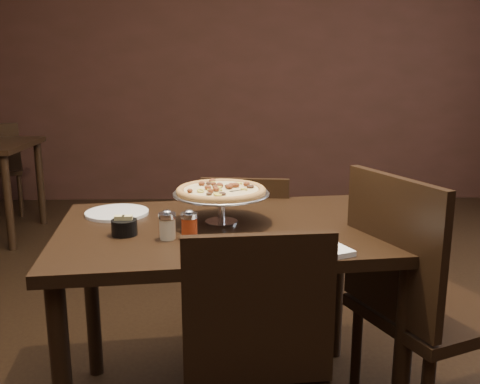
{
  "coord_description": "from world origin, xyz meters",
  "views": [
    {
      "loc": [
        -0.01,
        -1.94,
        1.35
      ],
      "look_at": [
        0.03,
        0.01,
        0.89
      ],
      "focal_mm": 40.0,
      "sensor_mm": 36.0,
      "label": 1
    }
  ],
  "objects": [
    {
      "name": "room",
      "position": [
        0.06,
        0.03,
        1.4
      ],
      "size": [
        6.04,
        7.04,
        2.84
      ],
      "color": "black",
      "rests_on": "ground"
    },
    {
      "name": "dining_table",
      "position": [
        -0.02,
        -0.04,
        0.67
      ],
      "size": [
        1.32,
        0.96,
        0.77
      ],
      "rotation": [
        0.0,
        0.0,
        0.12
      ],
      "color": "black",
      "rests_on": "ground"
    },
    {
      "name": "pizza_stand",
      "position": [
        -0.04,
        0.0,
        0.89
      ],
      "size": [
        0.36,
        0.36,
        0.15
      ],
      "color": "silver",
      "rests_on": "dining_table"
    },
    {
      "name": "parmesan_shaker",
      "position": [
        -0.22,
        -0.19,
        0.82
      ],
      "size": [
        0.06,
        0.06,
        0.1
      ],
      "color": "beige",
      "rests_on": "dining_table"
    },
    {
      "name": "pepper_flake_shaker",
      "position": [
        -0.15,
        -0.18,
        0.82
      ],
      "size": [
        0.06,
        0.06,
        0.1
      ],
      "color": "maroon",
      "rests_on": "dining_table"
    },
    {
      "name": "packet_caddy",
      "position": [
        -0.38,
        -0.14,
        0.8
      ],
      "size": [
        0.09,
        0.09,
        0.07
      ],
      "rotation": [
        0.0,
        0.0,
        0.04
      ],
      "color": "black",
      "rests_on": "dining_table"
    },
    {
      "name": "napkin_stack",
      "position": [
        0.28,
        -0.34,
        0.78
      ],
      "size": [
        0.21,
        0.21,
        0.02
      ],
      "primitive_type": "cube",
      "rotation": [
        0.0,
        0.0,
        0.43
      ],
      "color": "white",
      "rests_on": "dining_table"
    },
    {
      "name": "plate_left",
      "position": [
        -0.46,
        0.13,
        0.78
      ],
      "size": [
        0.25,
        0.25,
        0.01
      ],
      "primitive_type": "cylinder",
      "color": "white",
      "rests_on": "dining_table"
    },
    {
      "name": "plate_near",
      "position": [
        0.11,
        -0.28,
        0.78
      ],
      "size": [
        0.21,
        0.21,
        0.01
      ],
      "primitive_type": "cylinder",
      "color": "white",
      "rests_on": "dining_table"
    },
    {
      "name": "serving_spatula",
      "position": [
        0.05,
        -0.01,
        0.89
      ],
      "size": [
        0.17,
        0.17,
        0.02
      ],
      "rotation": [
        0.0,
        0.0,
        -0.93
      ],
      "color": "silver",
      "rests_on": "pizza_stand"
    },
    {
      "name": "chair_far",
      "position": [
        0.07,
        0.52,
        0.47
      ],
      "size": [
        0.44,
        0.44,
        0.86
      ],
      "rotation": [
        0.0,
        0.0,
        3.04
      ],
      "color": "black",
      "rests_on": "ground"
    },
    {
      "name": "chair_side",
      "position": [
        0.66,
        -0.2,
        0.55
      ],
      "size": [
        0.61,
        0.61,
        1.0
      ],
      "rotation": [
        0.0,
        0.0,
        1.98
      ],
      "color": "black",
      "rests_on": "ground"
    }
  ]
}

